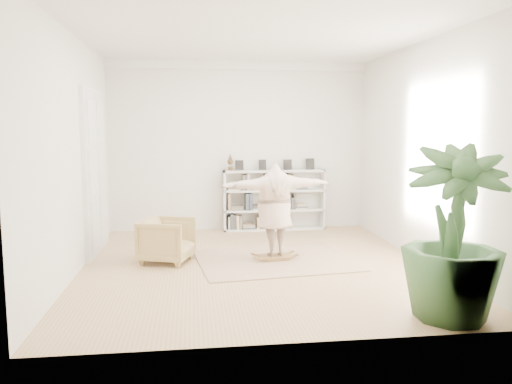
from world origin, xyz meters
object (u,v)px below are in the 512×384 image
Objects in this scene: armchair at (167,240)px; rocker_board at (274,256)px; bookshelf at (274,201)px; houseplant at (453,233)px; person at (275,207)px.

armchair reaches higher than rocker_board.
bookshelf reaches higher than armchair.
houseplant is (1.59, -2.77, 0.94)m from rocker_board.
bookshelf is 4.02× the size of rocker_board.
person is 0.94× the size of houseplant.
bookshelf is 5.51m from houseplant.
armchair is 1.45× the size of rocker_board.
bookshelf is at bearing -23.58° from armchair.
rocker_board is at bearing -33.53° from person.
rocker_board is at bearing 119.78° from houseplant.
armchair is 1.79m from rocker_board.
houseplant reaches higher than person.
armchair is 0.42× the size of person.
houseplant reaches higher than armchair.
person reaches higher than armchair.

